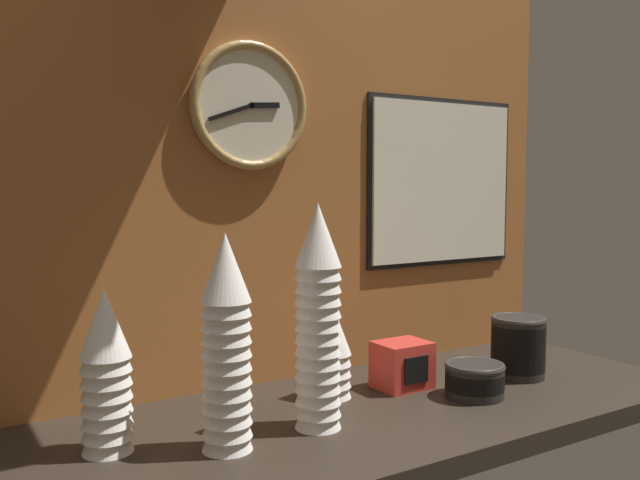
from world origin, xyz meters
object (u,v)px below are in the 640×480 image
(menu_board, at_px, (442,182))
(napkin_dispenser, at_px, (402,365))
(cup_stack_center, at_px, (318,317))
(bowl_stack_right, at_px, (475,378))
(bowl_stack_far_right, at_px, (518,346))
(cup_stack_left, at_px, (106,371))
(cup_stack_center_left, at_px, (226,342))
(cup_stack_center_right, at_px, (331,349))
(wall_clock, at_px, (250,106))

(menu_board, height_order, napkin_dispenser, menu_board)
(cup_stack_center, xyz_separation_m, bowl_stack_right, (0.37, -0.02, -0.17))
(bowl_stack_far_right, bearing_deg, cup_stack_left, 176.53)
(cup_stack_left, height_order, napkin_dispenser, cup_stack_left)
(cup_stack_center_left, bearing_deg, bowl_stack_right, -1.36)
(cup_stack_left, relative_size, menu_board, 0.58)
(menu_board, bearing_deg, bowl_stack_far_right, -89.63)
(cup_stack_center_right, bearing_deg, bowl_stack_right, -31.29)
(bowl_stack_right, bearing_deg, cup_stack_left, 171.43)
(bowl_stack_right, bearing_deg, napkin_dispenser, 124.78)
(bowl_stack_right, bearing_deg, menu_board, 59.15)
(bowl_stack_far_right, relative_size, bowl_stack_right, 1.12)
(cup_stack_center_left, height_order, bowl_stack_far_right, cup_stack_center_left)
(napkin_dispenser, bearing_deg, bowl_stack_far_right, -14.90)
(cup_stack_left, xyz_separation_m, cup_stack_center_left, (0.17, -0.10, 0.05))
(cup_stack_center_left, distance_m, bowl_stack_far_right, 0.75)
(cup_stack_center_right, distance_m, cup_stack_left, 0.47)
(cup_stack_center, bearing_deg, cup_stack_center_right, 49.55)
(cup_stack_left, bearing_deg, wall_clock, 28.51)
(cup_stack_center_left, relative_size, menu_board, 0.77)
(menu_board, bearing_deg, cup_stack_center_right, -160.22)
(cup_stack_left, distance_m, napkin_dispenser, 0.64)
(cup_stack_center_right, xyz_separation_m, cup_stack_center_left, (-0.30, -0.14, 0.08))
(cup_stack_center_right, xyz_separation_m, bowl_stack_right, (0.25, -0.15, -0.06))
(bowl_stack_far_right, height_order, wall_clock, wall_clock)
(bowl_stack_right, height_order, menu_board, menu_board)
(cup_stack_left, xyz_separation_m, wall_clock, (0.36, 0.20, 0.47))
(napkin_dispenser, bearing_deg, cup_stack_center_right, 170.70)
(cup_stack_center_right, distance_m, napkin_dispenser, 0.18)
(cup_stack_left, height_order, bowl_stack_right, cup_stack_left)
(cup_stack_center, xyz_separation_m, menu_board, (0.56, 0.29, 0.24))
(cup_stack_center_right, xyz_separation_m, cup_stack_left, (-0.47, -0.05, 0.03))
(cup_stack_center_left, xyz_separation_m, menu_board, (0.74, 0.30, 0.26))
(cup_stack_center_right, relative_size, menu_board, 0.43)
(cup_stack_center_right, bearing_deg, cup_stack_left, -174.40)
(cup_stack_center, distance_m, wall_clock, 0.49)
(cup_stack_left, bearing_deg, cup_stack_center_left, -29.23)
(bowl_stack_far_right, height_order, bowl_stack_right, bowl_stack_far_right)
(cup_stack_center_left, relative_size, wall_clock, 1.34)
(bowl_stack_far_right, bearing_deg, cup_stack_center, -176.56)
(bowl_stack_right, xyz_separation_m, menu_board, (0.19, 0.31, 0.41))
(cup_stack_center_right, xyz_separation_m, menu_board, (0.44, 0.16, 0.34))
(cup_stack_center, relative_size, wall_clock, 1.51)
(cup_stack_center_right, height_order, bowl_stack_far_right, cup_stack_center_right)
(cup_stack_center_right, height_order, wall_clock, wall_clock)
(cup_stack_left, relative_size, cup_stack_center_left, 0.75)
(cup_stack_center, height_order, menu_board, menu_board)
(bowl_stack_far_right, bearing_deg, bowl_stack_right, -164.16)
(cup_stack_center, distance_m, menu_board, 0.67)
(cup_stack_center_left, bearing_deg, cup_stack_center_right, 25.55)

